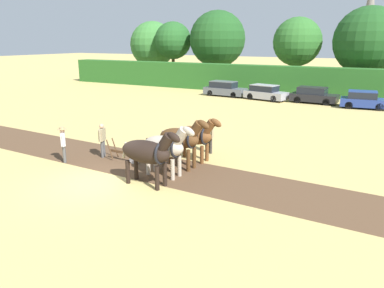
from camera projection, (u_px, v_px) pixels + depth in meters
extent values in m
plane|color=tan|center=(98.00, 183.00, 15.52)|extent=(240.00, 240.00, 0.00)
cube|color=brown|center=(94.00, 155.00, 19.36)|extent=(32.37, 4.56, 0.01)
cube|color=#286023|center=(288.00, 80.00, 40.52)|extent=(59.68, 1.93, 3.04)
cylinder|color=#423323|center=(153.00, 68.00, 56.69)|extent=(0.44, 0.44, 3.24)
sphere|color=#387533|center=(153.00, 44.00, 55.76)|extent=(6.73, 6.73, 6.73)
cylinder|color=#4C3823|center=(173.00, 66.00, 53.01)|extent=(0.44, 0.44, 4.27)
sphere|color=#235623|center=(173.00, 40.00, 52.06)|extent=(5.13, 5.13, 5.13)
cylinder|color=brown|center=(217.00, 69.00, 50.35)|extent=(0.44, 0.44, 3.85)
sphere|color=#1E4C1E|center=(217.00, 39.00, 49.29)|extent=(7.33, 7.33, 7.33)
cylinder|color=#4C3823|center=(295.00, 72.00, 44.94)|extent=(0.44, 0.44, 3.99)
sphere|color=#2D6628|center=(297.00, 42.00, 43.99)|extent=(5.67, 5.67, 5.67)
cylinder|color=#4C3823|center=(363.00, 77.00, 40.96)|extent=(0.44, 0.44, 3.68)
sphere|color=#1E4C1E|center=(368.00, 41.00, 39.94)|extent=(7.22, 7.22, 7.22)
cylinder|color=gray|center=(365.00, 52.00, 67.49)|extent=(2.31, 2.31, 7.43)
cone|color=slate|center=(371.00, 3.00, 65.27)|extent=(2.54, 2.54, 9.09)
ellipsoid|color=black|center=(145.00, 152.00, 15.05)|extent=(2.31, 1.06, 0.93)
cylinder|color=black|center=(165.00, 174.00, 15.15)|extent=(0.18, 0.18, 0.99)
cylinder|color=black|center=(157.00, 178.00, 14.71)|extent=(0.18, 0.18, 0.99)
cylinder|color=black|center=(136.00, 168.00, 15.88)|extent=(0.18, 0.18, 0.99)
cylinder|color=black|center=(128.00, 172.00, 15.43)|extent=(0.18, 0.18, 0.99)
cylinder|color=black|center=(165.00, 143.00, 14.44)|extent=(0.83, 0.47, 0.90)
ellipsoid|color=black|center=(174.00, 137.00, 14.17)|extent=(0.69, 0.28, 0.54)
cube|color=gray|center=(169.00, 139.00, 14.30)|extent=(0.41, 0.09, 0.55)
cylinder|color=gray|center=(125.00, 150.00, 15.61)|extent=(0.30, 0.13, 0.71)
torus|color=black|center=(162.00, 153.00, 14.64)|extent=(0.14, 0.94, 0.94)
ellipsoid|color=#B2A38E|center=(163.00, 146.00, 16.12)|extent=(2.00, 1.05, 0.93)
cylinder|color=#B2A38E|center=(179.00, 166.00, 16.26)|extent=(0.18, 0.18, 0.91)
cylinder|color=#B2A38E|center=(173.00, 170.00, 15.81)|extent=(0.18, 0.18, 0.91)
cylinder|color=#B2A38E|center=(155.00, 161.00, 16.89)|extent=(0.18, 0.18, 0.91)
cylinder|color=#B2A38E|center=(148.00, 165.00, 16.44)|extent=(0.18, 0.18, 0.91)
cylinder|color=#B2A38E|center=(180.00, 137.00, 15.57)|extent=(0.86, 0.47, 0.94)
ellipsoid|color=#B2A38E|center=(189.00, 131.00, 15.27)|extent=(0.69, 0.28, 0.54)
cube|color=black|center=(184.00, 133.00, 15.42)|extent=(0.44, 0.10, 0.59)
cylinder|color=black|center=(146.00, 146.00, 16.60)|extent=(0.30, 0.13, 0.71)
torus|color=black|center=(177.00, 147.00, 15.76)|extent=(0.14, 0.94, 0.94)
ellipsoid|color=#513319|center=(179.00, 138.00, 17.13)|extent=(2.06, 1.02, 0.91)
cylinder|color=#513319|center=(194.00, 158.00, 17.27)|extent=(0.18, 0.18, 1.00)
cylinder|color=#513319|center=(188.00, 161.00, 16.84)|extent=(0.18, 0.18, 1.00)
cylinder|color=#513319|center=(171.00, 153.00, 17.92)|extent=(0.18, 0.18, 1.00)
cylinder|color=#513319|center=(164.00, 156.00, 17.48)|extent=(0.18, 0.18, 1.00)
cylinder|color=#513319|center=(195.00, 130.00, 16.58)|extent=(0.82, 0.46, 0.89)
ellipsoid|color=#513319|center=(203.00, 124.00, 16.30)|extent=(0.69, 0.28, 0.54)
cube|color=gray|center=(199.00, 126.00, 16.44)|extent=(0.41, 0.09, 0.55)
cylinder|color=gray|center=(162.00, 137.00, 17.63)|extent=(0.30, 0.13, 0.71)
torus|color=black|center=(192.00, 139.00, 16.77)|extent=(0.14, 0.92, 0.92)
ellipsoid|color=brown|center=(193.00, 135.00, 18.21)|extent=(2.04, 1.00, 0.88)
cylinder|color=brown|center=(207.00, 152.00, 18.33)|extent=(0.18, 0.18, 0.88)
cylinder|color=brown|center=(202.00, 155.00, 17.91)|extent=(0.18, 0.18, 0.88)
cylinder|color=brown|center=(184.00, 148.00, 18.97)|extent=(0.18, 0.18, 0.88)
cylinder|color=brown|center=(179.00, 151.00, 18.55)|extent=(0.18, 0.18, 0.88)
cylinder|color=brown|center=(208.00, 128.00, 17.67)|extent=(0.79, 0.45, 0.87)
ellipsoid|color=brown|center=(216.00, 123.00, 17.40)|extent=(0.69, 0.28, 0.54)
cube|color=gray|center=(212.00, 124.00, 17.53)|extent=(0.40, 0.09, 0.53)
cylinder|color=gray|center=(176.00, 135.00, 18.71)|extent=(0.30, 0.13, 0.71)
torus|color=black|center=(206.00, 136.00, 17.85)|extent=(0.14, 0.90, 0.90)
cube|color=#4C331E|center=(123.00, 152.00, 18.26)|extent=(1.58, 0.15, 0.12)
cube|color=#939399|center=(134.00, 161.00, 18.04)|extent=(0.49, 0.22, 0.39)
cylinder|color=#4C331E|center=(115.00, 147.00, 18.74)|extent=(0.40, 0.07, 0.96)
cylinder|color=#4C331E|center=(110.00, 149.00, 18.41)|extent=(0.40, 0.07, 0.96)
cylinder|color=#4C4C4C|center=(104.00, 148.00, 19.04)|extent=(0.14, 0.14, 0.87)
cylinder|color=#4C4C4C|center=(102.00, 149.00, 18.83)|extent=(0.14, 0.14, 0.87)
cube|color=tan|center=(102.00, 135.00, 18.74)|extent=(0.37, 0.54, 0.62)
sphere|color=tan|center=(102.00, 126.00, 18.62)|extent=(0.24, 0.24, 0.24)
cylinder|color=tan|center=(104.00, 134.00, 19.03)|extent=(0.09, 0.09, 0.58)
cylinder|color=tan|center=(100.00, 136.00, 18.46)|extent=(0.09, 0.09, 0.58)
cylinder|color=#38332D|center=(209.00, 145.00, 19.71)|extent=(0.14, 0.14, 0.84)
cylinder|color=#38332D|center=(211.00, 146.00, 19.51)|extent=(0.14, 0.14, 0.84)
cube|color=tan|center=(210.00, 132.00, 19.42)|extent=(0.49, 0.48, 0.60)
sphere|color=tan|center=(210.00, 124.00, 19.31)|extent=(0.23, 0.23, 0.23)
cylinder|color=tan|center=(208.00, 131.00, 19.69)|extent=(0.09, 0.09, 0.56)
cylinder|color=tan|center=(212.00, 134.00, 19.16)|extent=(0.09, 0.09, 0.56)
cylinder|color=#42382D|center=(210.00, 123.00, 19.29)|extent=(0.43, 0.43, 0.02)
cylinder|color=#42382D|center=(210.00, 122.00, 19.27)|extent=(0.22, 0.22, 0.10)
cylinder|color=#4C4C4C|center=(64.00, 153.00, 18.24)|extent=(0.14, 0.14, 0.86)
cylinder|color=#4C4C4C|center=(64.00, 154.00, 18.03)|extent=(0.14, 0.14, 0.86)
cube|color=silver|center=(63.00, 139.00, 17.94)|extent=(0.50, 0.49, 0.61)
sphere|color=tan|center=(62.00, 130.00, 17.83)|extent=(0.23, 0.23, 0.23)
cylinder|color=silver|center=(63.00, 138.00, 18.22)|extent=(0.09, 0.09, 0.57)
cylinder|color=silver|center=(63.00, 141.00, 17.68)|extent=(0.09, 0.09, 0.57)
cylinder|color=tan|center=(62.00, 129.00, 17.81)|extent=(0.44, 0.44, 0.02)
cylinder|color=tan|center=(62.00, 128.00, 17.79)|extent=(0.22, 0.22, 0.10)
cube|color=#565B66|center=(225.00, 91.00, 39.58)|extent=(4.52, 1.98, 0.72)
cube|color=black|center=(223.00, 85.00, 39.52)|extent=(2.74, 1.70, 0.61)
cube|color=#565B66|center=(223.00, 81.00, 39.43)|extent=(2.74, 1.70, 0.06)
cylinder|color=black|center=(240.00, 93.00, 39.55)|extent=(0.63, 0.26, 0.62)
cylinder|color=black|center=(234.00, 95.00, 38.33)|extent=(0.63, 0.26, 0.62)
cylinder|color=black|center=(217.00, 91.00, 40.95)|extent=(0.63, 0.26, 0.62)
cylinder|color=black|center=(210.00, 93.00, 39.73)|extent=(0.63, 0.26, 0.62)
cube|color=#9E9EA8|center=(266.00, 95.00, 36.93)|extent=(4.44, 2.53, 0.69)
cube|color=black|center=(264.00, 88.00, 36.89)|extent=(2.77, 2.03, 0.56)
cube|color=#9E9EA8|center=(264.00, 85.00, 36.81)|extent=(2.77, 2.03, 0.06)
cylinder|color=black|center=(281.00, 97.00, 36.74)|extent=(0.68, 0.35, 0.65)
cylinder|color=black|center=(274.00, 99.00, 35.62)|extent=(0.68, 0.35, 0.65)
cylinder|color=black|center=(258.00, 95.00, 38.34)|extent=(0.68, 0.35, 0.65)
cylinder|color=black|center=(250.00, 96.00, 37.23)|extent=(0.68, 0.35, 0.65)
cube|color=black|center=(314.00, 98.00, 35.17)|extent=(4.32, 2.01, 0.69)
cube|color=black|center=(312.00, 91.00, 35.10)|extent=(2.61, 1.75, 0.57)
cube|color=black|center=(313.00, 87.00, 35.02)|extent=(2.61, 1.75, 0.06)
cylinder|color=black|center=(330.00, 100.00, 35.23)|extent=(0.66, 0.25, 0.65)
cylinder|color=black|center=(326.00, 102.00, 33.91)|extent=(0.66, 0.25, 0.65)
cylinder|color=black|center=(302.00, 97.00, 36.54)|extent=(0.66, 0.25, 0.65)
cylinder|color=black|center=(297.00, 100.00, 35.22)|extent=(0.66, 0.25, 0.65)
cube|color=navy|center=(364.00, 102.00, 32.44)|extent=(4.01, 2.22, 0.69)
cube|color=black|center=(362.00, 95.00, 32.34)|extent=(2.46, 1.89, 0.58)
cube|color=navy|center=(363.00, 91.00, 32.25)|extent=(2.46, 1.89, 0.06)
cylinder|color=black|center=(378.00, 104.00, 32.77)|extent=(0.66, 0.28, 0.64)
cylinder|color=black|center=(379.00, 107.00, 31.32)|extent=(0.66, 0.28, 0.64)
cylinder|color=black|center=(349.00, 102.00, 33.66)|extent=(0.66, 0.28, 0.64)
cylinder|color=black|center=(349.00, 105.00, 32.21)|extent=(0.66, 0.28, 0.64)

